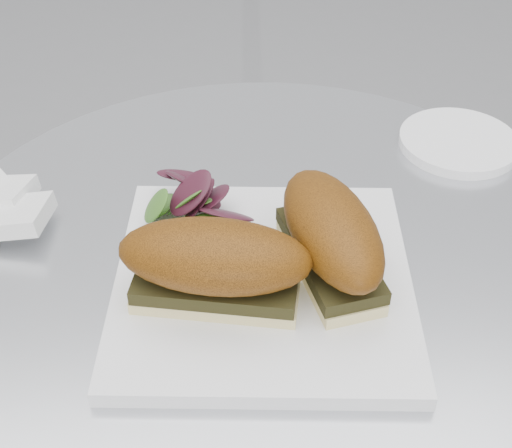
{
  "coord_description": "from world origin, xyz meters",
  "views": [
    {
      "loc": [
        -0.05,
        -0.53,
        1.21
      ],
      "look_at": [
        -0.01,
        0.0,
        0.77
      ],
      "focal_mm": 50.0,
      "sensor_mm": 36.0,
      "label": 1
    }
  ],
  "objects": [
    {
      "name": "napkin",
      "position": [
        -0.27,
        0.06,
        0.74
      ],
      "size": [
        0.14,
        0.14,
        0.02
      ],
      "primitive_type": null,
      "rotation": [
        0.0,
        0.0,
        0.38
      ],
      "color": "white",
      "rests_on": "table"
    },
    {
      "name": "plate",
      "position": [
        -0.01,
        -0.05,
        0.74
      ],
      "size": [
        0.3,
        0.3,
        0.02
      ],
      "primitive_type": "cube",
      "rotation": [
        0.0,
        0.0,
        -0.09
      ],
      "color": "white",
      "rests_on": "table"
    },
    {
      "name": "table",
      "position": [
        0.0,
        0.0,
        0.49
      ],
      "size": [
        0.7,
        0.7,
        0.73
      ],
      "color": "silver",
      "rests_on": "ground"
    },
    {
      "name": "salad",
      "position": [
        -0.06,
        0.03,
        0.77
      ],
      "size": [
        0.11,
        0.11,
        0.05
      ],
      "primitive_type": null,
      "color": "#52852B",
      "rests_on": "plate"
    },
    {
      "name": "sandwich_right",
      "position": [
        0.06,
        -0.05,
        0.79
      ],
      "size": [
        0.11,
        0.18,
        0.08
      ],
      "rotation": [
        0.0,
        0.0,
        -1.36
      ],
      "color": "#F6E59A",
      "rests_on": "plate"
    },
    {
      "name": "sandwich_left",
      "position": [
        -0.05,
        -0.07,
        0.79
      ],
      "size": [
        0.18,
        0.11,
        0.08
      ],
      "rotation": [
        0.0,
        0.0,
        -0.2
      ],
      "color": "#F6E59A",
      "rests_on": "plate"
    },
    {
      "name": "saucer",
      "position": [
        0.25,
        0.17,
        0.74
      ],
      "size": [
        0.14,
        0.14,
        0.01
      ],
      "primitive_type": "cylinder",
      "color": "white",
      "rests_on": "table"
    }
  ]
}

